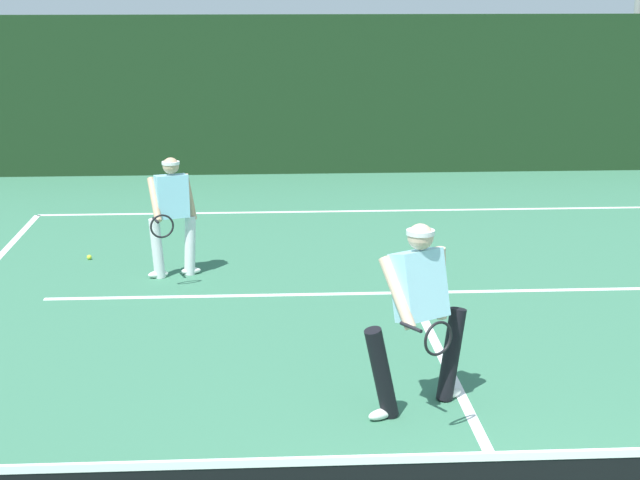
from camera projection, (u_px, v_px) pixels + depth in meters
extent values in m
cube|color=white|center=(371.00, 211.00, 16.84)|extent=(10.77, 0.10, 0.01)
cube|color=white|center=(411.00, 293.00, 12.46)|extent=(8.78, 0.10, 0.01)
cube|color=white|center=(461.00, 394.00, 9.42)|extent=(0.10, 6.40, 0.01)
cube|color=white|center=(570.00, 454.00, 6.08)|extent=(11.62, 0.03, 0.05)
cylinder|color=black|center=(451.00, 354.00, 9.23)|extent=(0.32, 0.28, 0.86)
cylinder|color=black|center=(382.00, 373.00, 8.79)|extent=(0.38, 0.31, 0.86)
ellipsoid|color=white|center=(450.00, 393.00, 9.32)|extent=(0.28, 0.23, 0.09)
ellipsoid|color=white|center=(381.00, 414.00, 8.88)|extent=(0.28, 0.23, 0.09)
cube|color=#9EDBEA|center=(419.00, 285.00, 8.83)|extent=(0.56, 0.53, 0.63)
cylinder|color=beige|center=(440.00, 283.00, 8.97)|extent=(0.17, 0.16, 0.65)
cylinder|color=beige|center=(397.00, 293.00, 8.70)|extent=(0.33, 0.44, 0.58)
sphere|color=beige|center=(420.00, 237.00, 8.73)|extent=(0.23, 0.23, 0.23)
cylinder|color=white|center=(421.00, 232.00, 8.72)|extent=(0.34, 0.34, 0.04)
cylinder|color=black|center=(411.00, 327.00, 8.53)|extent=(0.16, 0.24, 0.03)
torus|color=black|center=(438.00, 339.00, 8.26)|extent=(0.26, 0.17, 0.29)
cylinder|color=silver|center=(190.00, 245.00, 13.15)|extent=(0.21, 0.19, 0.78)
cylinder|color=silver|center=(157.00, 248.00, 12.99)|extent=(0.22, 0.19, 0.78)
ellipsoid|color=white|center=(191.00, 271.00, 13.23)|extent=(0.28, 0.19, 0.09)
ellipsoid|color=white|center=(158.00, 274.00, 13.08)|extent=(0.28, 0.19, 0.09)
cube|color=#8CCCE0|center=(172.00, 196.00, 12.91)|extent=(0.45, 0.36, 0.55)
cylinder|color=tan|center=(189.00, 197.00, 12.99)|extent=(0.21, 0.15, 0.60)
cylinder|color=tan|center=(155.00, 200.00, 12.83)|extent=(0.22, 0.43, 0.53)
sphere|color=tan|center=(171.00, 166.00, 12.81)|extent=(0.21, 0.21, 0.21)
cylinder|color=white|center=(171.00, 163.00, 12.80)|extent=(0.28, 0.28, 0.04)
cylinder|color=black|center=(156.00, 220.00, 12.64)|extent=(0.11, 0.26, 0.03)
torus|color=black|center=(162.00, 226.00, 12.34)|extent=(0.29, 0.11, 0.29)
sphere|color=#D1E033|center=(89.00, 257.00, 13.92)|extent=(0.07, 0.07, 0.07)
cube|color=#1A341A|center=(353.00, 95.00, 19.78)|extent=(22.44, 0.12, 3.04)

